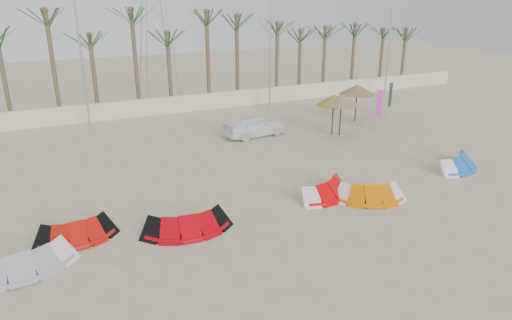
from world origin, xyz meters
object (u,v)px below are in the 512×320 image
kite_red_left (75,228)px  kite_orange (366,190)px  kite_red_right (323,185)px  parasol_right (357,89)px  kite_blue (453,159)px  car (254,126)px  parasol_left (334,100)px  kite_red_mid (185,219)px  kite_grey (19,257)px  parasol_mid (342,100)px

kite_red_left → kite_orange: bearing=-9.1°
kite_red_left → kite_red_right: 10.80m
parasol_right → kite_red_right: bearing=-133.5°
kite_blue → car: 12.12m
kite_red_left → parasol_left: (16.70, 7.20, 1.92)m
kite_red_mid → parasol_left: size_ratio=1.31×
kite_grey → parasol_mid: parasol_mid is taller
kite_red_left → car: bearing=37.4°
kite_red_right → parasol_mid: size_ratio=1.39×
kite_red_right → kite_orange: (1.41, -1.36, -0.00)m
parasol_right → car: bearing=-177.9°
kite_red_mid → kite_red_right: bearing=4.7°
parasol_left → parasol_right: (3.58, 2.20, 0.00)m
kite_red_left → kite_blue: 19.08m
kite_blue → car: car is taller
kite_blue → parasol_right: (1.21, 10.06, 1.91)m
parasol_left → parasol_mid: parasol_mid is taller
kite_grey → car: car is taller
kite_grey → kite_blue: 20.99m
kite_red_mid → car: bearing=52.3°
parasol_right → parasol_mid: bearing=-141.6°
kite_red_right → parasol_left: 9.97m
kite_red_left → parasol_right: 22.43m
kite_red_right → car: (1.10, 9.69, 0.28)m
parasol_mid → kite_red_right: bearing=-130.1°
kite_red_mid → kite_red_right: size_ratio=0.92×
kite_red_mid → parasol_left: bearing=33.2°
kite_red_mid → parasol_right: parasol_right is taller
kite_orange → parasol_right: bearing=54.6°
parasol_mid → parasol_right: 4.09m
kite_red_mid → kite_blue: bearing=1.9°
kite_red_mid → kite_blue: size_ratio=0.91×
kite_red_mid → kite_blue: 15.13m
kite_red_right → parasol_mid: (6.29, 7.46, 1.96)m
kite_red_left → parasol_left: bearing=23.3°
kite_orange → parasol_left: bearing=63.8°
kite_orange → parasol_right: parasol_right is taller
kite_red_right → kite_grey: bearing=-176.5°
kite_red_left → kite_orange: 12.35m
kite_grey → parasol_right: bearing=25.9°
kite_grey → kite_red_right: bearing=3.5°
kite_red_right → parasol_right: bearing=46.5°
kite_red_mid → parasol_right: 19.54m
kite_red_right → kite_orange: 1.96m
kite_red_left → kite_red_mid: size_ratio=0.85×
kite_blue → parasol_mid: size_ratio=1.42×
kite_grey → kite_red_mid: (5.86, 0.22, -0.00)m
kite_orange → parasol_mid: 10.27m
kite_red_left → parasol_left: size_ratio=1.12×
parasol_right → kite_red_left: bearing=-155.1°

